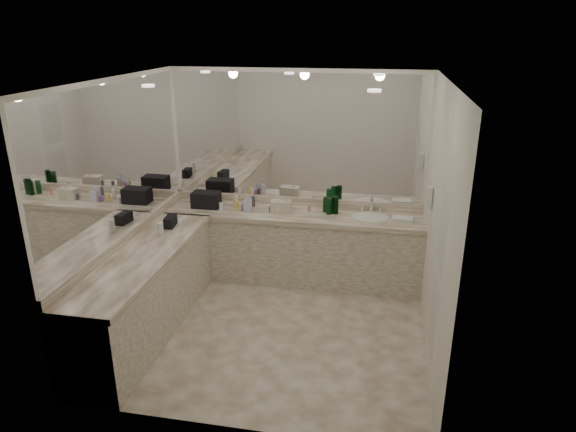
% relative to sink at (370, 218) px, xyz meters
% --- Properties ---
extents(floor, '(3.20, 3.20, 0.00)m').
position_rel_sink_xyz_m(floor, '(-0.95, -1.20, -0.90)').
color(floor, beige).
rests_on(floor, ground).
extents(ceiling, '(3.20, 3.20, 0.00)m').
position_rel_sink_xyz_m(ceiling, '(-0.95, -1.20, 1.71)').
color(ceiling, white).
rests_on(ceiling, floor).
extents(wall_back, '(3.20, 0.02, 2.60)m').
position_rel_sink_xyz_m(wall_back, '(-0.95, 0.30, 0.41)').
color(wall_back, silver).
rests_on(wall_back, floor).
extents(wall_left, '(0.02, 3.00, 2.60)m').
position_rel_sink_xyz_m(wall_left, '(-2.55, -1.20, 0.41)').
color(wall_left, silver).
rests_on(wall_left, floor).
extents(wall_right, '(0.02, 3.00, 2.60)m').
position_rel_sink_xyz_m(wall_right, '(0.65, -1.20, 0.41)').
color(wall_right, silver).
rests_on(wall_right, floor).
extents(vanity_back_base, '(3.20, 0.60, 0.84)m').
position_rel_sink_xyz_m(vanity_back_base, '(-0.95, 0.00, -0.48)').
color(vanity_back_base, silver).
rests_on(vanity_back_base, floor).
extents(vanity_back_top, '(3.20, 0.64, 0.06)m').
position_rel_sink_xyz_m(vanity_back_top, '(-0.95, -0.01, -0.03)').
color(vanity_back_top, silver).
rests_on(vanity_back_top, vanity_back_base).
extents(vanity_left_base, '(0.60, 2.40, 0.84)m').
position_rel_sink_xyz_m(vanity_left_base, '(-2.25, -1.50, -0.48)').
color(vanity_left_base, silver).
rests_on(vanity_left_base, floor).
extents(vanity_left_top, '(0.64, 2.42, 0.06)m').
position_rel_sink_xyz_m(vanity_left_top, '(-2.24, -1.50, -0.03)').
color(vanity_left_top, silver).
rests_on(vanity_left_top, vanity_left_base).
extents(backsplash_back, '(3.20, 0.04, 0.10)m').
position_rel_sink_xyz_m(backsplash_back, '(-0.95, 0.28, 0.05)').
color(backsplash_back, silver).
rests_on(backsplash_back, vanity_back_top).
extents(backsplash_left, '(0.04, 3.00, 0.10)m').
position_rel_sink_xyz_m(backsplash_left, '(-2.53, -1.20, 0.05)').
color(backsplash_left, silver).
rests_on(backsplash_left, vanity_left_top).
extents(mirror_back, '(3.12, 0.01, 1.55)m').
position_rel_sink_xyz_m(mirror_back, '(-0.95, 0.29, 0.88)').
color(mirror_back, white).
rests_on(mirror_back, wall_back).
extents(mirror_left, '(0.01, 2.92, 1.55)m').
position_rel_sink_xyz_m(mirror_left, '(-2.54, -1.20, 0.88)').
color(mirror_left, white).
rests_on(mirror_left, wall_left).
extents(sink, '(0.44, 0.44, 0.03)m').
position_rel_sink_xyz_m(sink, '(0.00, 0.00, 0.00)').
color(sink, white).
rests_on(sink, vanity_back_top).
extents(faucet, '(0.24, 0.16, 0.14)m').
position_rel_sink_xyz_m(faucet, '(0.00, 0.21, 0.07)').
color(faucet, silver).
rests_on(faucet, vanity_back_top).
extents(wall_phone, '(0.06, 0.10, 0.24)m').
position_rel_sink_xyz_m(wall_phone, '(0.61, -0.50, 0.46)').
color(wall_phone, white).
rests_on(wall_phone, wall_right).
extents(door, '(0.02, 0.82, 2.10)m').
position_rel_sink_xyz_m(door, '(0.64, -1.70, 0.16)').
color(door, white).
rests_on(door, wall_right).
extents(black_toiletry_bag, '(0.34, 0.22, 0.20)m').
position_rel_sink_xyz_m(black_toiletry_bag, '(-2.07, -0.00, 0.10)').
color(black_toiletry_bag, black).
rests_on(black_toiletry_bag, vanity_back_top).
extents(black_bag_spill, '(0.13, 0.23, 0.12)m').
position_rel_sink_xyz_m(black_bag_spill, '(-2.25, -0.72, 0.07)').
color(black_bag_spill, black).
rests_on(black_bag_spill, vanity_left_top).
extents(cream_cosmetic_case, '(0.26, 0.18, 0.14)m').
position_rel_sink_xyz_m(cream_cosmetic_case, '(-1.10, -0.01, 0.08)').
color(cream_cosmetic_case, beige).
rests_on(cream_cosmetic_case, vanity_back_top).
extents(hand_towel, '(0.25, 0.17, 0.04)m').
position_rel_sink_xyz_m(hand_towel, '(0.38, -0.04, 0.02)').
color(hand_towel, white).
rests_on(hand_towel, vanity_back_top).
extents(lotion_left, '(0.07, 0.07, 0.15)m').
position_rel_sink_xyz_m(lotion_left, '(-2.25, -1.00, 0.08)').
color(lotion_left, white).
rests_on(lotion_left, vanity_left_top).
extents(soap_bottle_a, '(0.08, 0.08, 0.19)m').
position_rel_sink_xyz_m(soap_bottle_a, '(-1.70, 0.08, 0.10)').
color(soap_bottle_a, silver).
rests_on(soap_bottle_a, vanity_back_top).
extents(soap_bottle_b, '(0.11, 0.11, 0.22)m').
position_rel_sink_xyz_m(soap_bottle_b, '(-1.51, -0.06, 0.11)').
color(soap_bottle_b, silver).
rests_on(soap_bottle_b, vanity_back_top).
extents(soap_bottle_c, '(0.16, 0.16, 0.17)m').
position_rel_sink_xyz_m(soap_bottle_c, '(-1.05, 0.01, 0.09)').
color(soap_bottle_c, '#DAB17E').
rests_on(soap_bottle_c, vanity_back_top).
extents(green_bottle_0, '(0.07, 0.07, 0.22)m').
position_rel_sink_xyz_m(green_bottle_0, '(-0.43, 0.05, 0.11)').
color(green_bottle_0, '#094C1B').
rests_on(green_bottle_0, vanity_back_top).
extents(green_bottle_1, '(0.07, 0.07, 0.19)m').
position_rel_sink_xyz_m(green_bottle_1, '(-0.50, 0.03, 0.10)').
color(green_bottle_1, '#094C1B').
rests_on(green_bottle_1, vanity_back_top).
extents(green_bottle_2, '(0.07, 0.07, 0.21)m').
position_rel_sink_xyz_m(green_bottle_2, '(-0.45, 0.08, 0.11)').
color(green_bottle_2, '#094C1B').
rests_on(green_bottle_2, vanity_back_top).
extents(green_bottle_3, '(0.07, 0.07, 0.18)m').
position_rel_sink_xyz_m(green_bottle_3, '(-0.56, 0.11, 0.10)').
color(green_bottle_3, '#094C1B').
rests_on(green_bottle_3, vanity_back_top).
extents(amenity_bottle_0, '(0.05, 0.05, 0.10)m').
position_rel_sink_xyz_m(amenity_bottle_0, '(-1.66, -0.01, 0.06)').
color(amenity_bottle_0, '#F2D84C').
rests_on(amenity_bottle_0, vanity_back_top).
extents(amenity_bottle_1, '(0.06, 0.06, 0.12)m').
position_rel_sink_xyz_m(amenity_bottle_1, '(-1.12, -0.06, 0.06)').
color(amenity_bottle_1, white).
rests_on(amenity_bottle_1, vanity_back_top).
extents(amenity_bottle_2, '(0.05, 0.05, 0.09)m').
position_rel_sink_xyz_m(amenity_bottle_2, '(-1.85, -0.07, 0.05)').
color(amenity_bottle_2, silver).
rests_on(amenity_bottle_2, vanity_back_top).
extents(amenity_bottle_3, '(0.05, 0.05, 0.15)m').
position_rel_sink_xyz_m(amenity_bottle_3, '(-1.12, -0.00, 0.08)').
color(amenity_bottle_3, '#9966B2').
rests_on(amenity_bottle_3, vanity_back_top).
extents(amenity_bottle_4, '(0.06, 0.06, 0.09)m').
position_rel_sink_xyz_m(amenity_bottle_4, '(-1.50, -0.02, 0.05)').
color(amenity_bottle_4, '#E0B28C').
rests_on(amenity_bottle_4, vanity_back_top).
extents(amenity_bottle_5, '(0.04, 0.04, 0.07)m').
position_rel_sink_xyz_m(amenity_bottle_5, '(-0.76, 0.09, 0.04)').
color(amenity_bottle_5, '#E57F66').
rests_on(amenity_bottle_5, vanity_back_top).
extents(amenity_bottle_6, '(0.05, 0.05, 0.14)m').
position_rel_sink_xyz_m(amenity_bottle_6, '(-1.49, 0.14, 0.07)').
color(amenity_bottle_6, '#3F3F4C').
rests_on(amenity_bottle_6, vanity_back_top).
extents(amenity_bottle_7, '(0.06, 0.06, 0.08)m').
position_rel_sink_xyz_m(amenity_bottle_7, '(-1.57, -0.03, 0.04)').
color(amenity_bottle_7, '#9966B2').
rests_on(amenity_bottle_7, vanity_back_top).
extents(amenity_bottle_8, '(0.06, 0.06, 0.08)m').
position_rel_sink_xyz_m(amenity_bottle_8, '(-1.22, -0.03, 0.04)').
color(amenity_bottle_8, '#3F3F4C').
rests_on(amenity_bottle_8, vanity_back_top).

